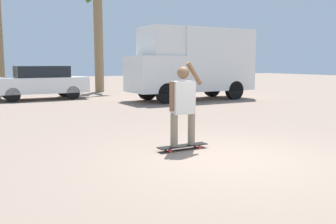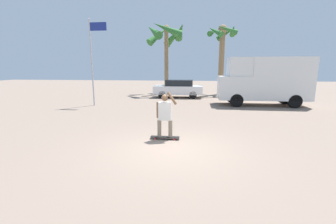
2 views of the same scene
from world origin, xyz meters
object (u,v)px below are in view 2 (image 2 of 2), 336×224
palm_tree_near_van (222,42)px  palm_tree_center_background (167,36)px  skateboard (165,137)px  camper_van (265,80)px  parked_car_white (178,88)px  flagpole (93,56)px  person_skateboarder (165,113)px

palm_tree_near_van → palm_tree_center_background: 5.23m
skateboard → camper_van: bearing=55.4°
parked_car_white → flagpole: 7.61m
camper_van → flagpole: 11.48m
camper_van → palm_tree_near_van: bearing=108.6°
palm_tree_near_van → palm_tree_center_background: (-5.19, -0.24, 0.62)m
camper_van → palm_tree_center_background: (-7.38, 6.25, 3.80)m
camper_van → palm_tree_near_van: size_ratio=0.90×
camper_van → person_skateboarder: bearing=-124.6°
person_skateboarder → palm_tree_center_background: (-1.74, 14.45, 4.58)m
person_skateboarder → camper_van: size_ratio=0.28×
palm_tree_center_background → flagpole: palm_tree_center_background is taller
parked_car_white → flagpole: size_ratio=0.73×
person_skateboarder → palm_tree_near_van: palm_tree_near_van is taller
parked_car_white → flagpole: flagpole is taller
skateboard → flagpole: size_ratio=0.18×
skateboard → person_skateboarder: 0.87m
palm_tree_center_background → person_skateboarder: bearing=-83.1°
person_skateboarder → palm_tree_near_van: (3.46, 14.69, 3.96)m
palm_tree_near_van → skateboard: bearing=-103.2°
skateboard → palm_tree_near_van: (3.46, 14.69, 4.84)m
skateboard → palm_tree_near_van: 15.84m
camper_van → palm_tree_near_van: (-2.19, 6.49, 3.19)m
camper_van → skateboard: bearing=-124.6°
parked_car_white → flagpole: bearing=-136.9°
palm_tree_near_van → palm_tree_center_background: bearing=-177.3°
camper_van → palm_tree_near_van: palm_tree_near_van is taller
palm_tree_near_van → parked_car_white: bearing=-142.3°
skateboard → palm_tree_center_background: bearing=96.9°
camper_van → palm_tree_center_background: 10.39m
skateboard → person_skateboarder: person_skateboarder is taller
palm_tree_near_van → person_skateboarder: bearing=-103.2°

